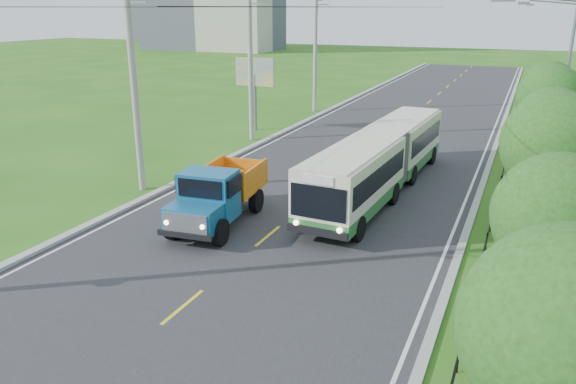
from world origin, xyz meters
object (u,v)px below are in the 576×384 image
Objects in this scene: streetlight_far at (565,68)px; planter_far at (518,157)px; pole_far at (316,51)px; tree_back at (549,91)px; tree_fourth at (552,128)px; planter_mid at (511,197)px; pole_near at (135,86)px; planter_near at (500,268)px; billboard_left at (255,77)px; bus at (381,157)px; tree_fifth at (551,102)px; tree_third at (556,150)px; tree_front at (570,339)px; pole_mid at (251,63)px; tree_second at (558,222)px; dump_truck at (218,191)px.

streetlight_far is 13.54× the size of planter_far.
tree_back is at bearing -20.74° from pole_far.
tree_fourth is 3.53m from planter_mid.
pole_near reaches higher than planter_near.
bus is (12.10, -10.80, -2.11)m from billboard_left.
planter_near is (-1.26, -14.14, -3.57)m from tree_fifth.
tree_third is 1.15× the size of billboard_left.
planter_mid is at bearing -173.61° from tree_fourth.
tree_back is 8.21× the size of planter_near.
tree_front is 0.62× the size of streetlight_far.
pole_mid reaches higher than planter_mid.
tree_third is 1.09× the size of tree_back.
tree_front is at bearing -90.00° from tree_fifth.
tree_front is at bearing -53.91° from pole_mid.
tree_second is at bearing 90.00° from tree_front.
tree_back is 8.21× the size of planter_far.
streetlight_far is at bearing 88.26° from tree_second.
pole_far is 30.78m from tree_third.
billboard_left reaches higher than planter_far.
tree_second is 0.87× the size of dump_truck.
tree_third is (0.00, 6.00, 0.47)m from tree_second.
pole_far reaches higher than tree_third.
streetlight_far is 22.57m from planter_near.
tree_front is at bearing -87.22° from planter_far.
pole_near is 14.93× the size of planter_mid.
tree_front is 33.92m from billboard_left.
bus is at bearing -172.60° from tree_fourth.
planter_near is at bearing -44.84° from billboard_left.
streetlight_far is (0.79, 1.86, 1.25)m from tree_back.
bus is at bearing -35.70° from pole_mid.
planter_mid is (-1.26, 5.86, -3.70)m from tree_third.
pole_far is at bearing 159.26° from tree_back.
tree_third is 9.12m from bus.
planter_far is at bearing -6.31° from billboard_left.
planter_mid is at bearing 94.02° from tree_front.
tree_front reaches higher than bus.
tree_second is (-0.00, 6.00, -0.20)m from tree_front.
tree_third is at bearing 90.00° from tree_front.
tree_fifth is at bearing -95.71° from streetlight_far.
tree_fifth is (0.00, 6.00, 0.27)m from tree_fourth.
pole_far is at bearing 90.00° from pole_mid.
pole_near is at bearing -164.16° from tree_fourth.
planter_near is 11.15m from dump_truck.
tree_second is at bearing -59.58° from pole_far.
tree_third is 18.00m from tree_back.
pole_far is 22.83m from bus.
pole_far reaches higher than tree_fifth.
tree_fifth is at bearing 46.75° from bus.
tree_back is at bearing 90.00° from tree_third.
planter_mid is 0.13× the size of billboard_left.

